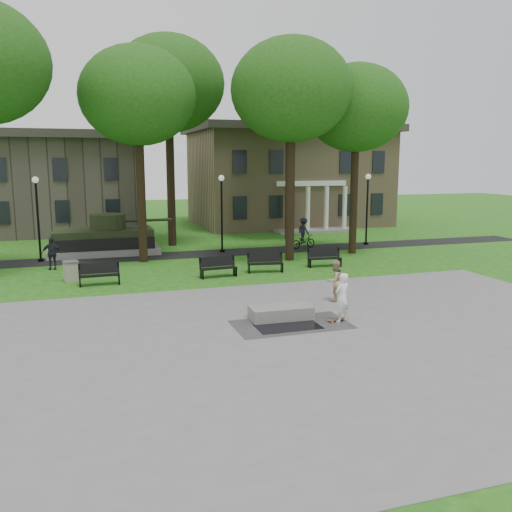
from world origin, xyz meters
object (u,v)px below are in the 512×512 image
(friend_watching, at_px, (335,281))
(trash_bin, at_px, (71,271))
(skateboarder, at_px, (342,298))
(cyclist, at_px, (304,236))
(concrete_block, at_px, (281,313))
(park_bench_0, at_px, (99,274))

(friend_watching, distance_m, trash_bin, 12.41)
(skateboarder, distance_m, cyclist, 16.31)
(friend_watching, relative_size, cyclist, 0.83)
(concrete_block, distance_m, park_bench_0, 9.69)
(skateboarder, xyz_separation_m, friend_watching, (1.03, 2.70, -0.04))
(friend_watching, height_order, trash_bin, friend_watching)
(concrete_block, bearing_deg, park_bench_0, 128.07)
(concrete_block, height_order, park_bench_0, park_bench_0)
(cyclist, bearing_deg, park_bench_0, 103.78)
(concrete_block, distance_m, skateboarder, 2.24)
(friend_watching, height_order, cyclist, cyclist)
(cyclist, height_order, park_bench_0, cyclist)
(skateboarder, distance_m, park_bench_0, 11.67)
(concrete_block, xyz_separation_m, trash_bin, (-7.21, 8.85, 0.24))
(skateboarder, xyz_separation_m, park_bench_0, (-7.87, 8.61, -0.36))
(cyclist, relative_size, trash_bin, 2.07)
(friend_watching, bearing_deg, concrete_block, 13.09)
(skateboarder, xyz_separation_m, trash_bin, (-9.11, 9.84, -0.40))
(friend_watching, bearing_deg, trash_bin, -52.23)
(concrete_block, relative_size, trash_bin, 2.29)
(concrete_block, bearing_deg, trash_bin, 129.20)
(trash_bin, bearing_deg, cyclist, 21.86)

